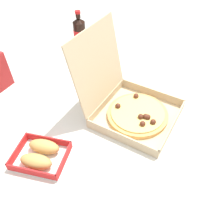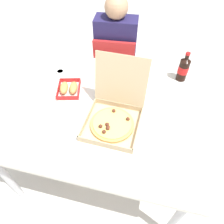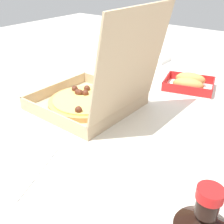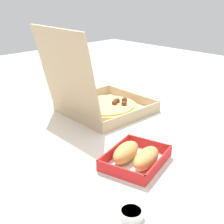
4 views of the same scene
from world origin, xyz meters
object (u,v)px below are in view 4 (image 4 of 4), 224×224
Objects in this scene: pizza_box_open at (100,101)px; dipping_sauce_cup at (131,214)px; bread_side_box at (136,157)px; paper_menu at (44,95)px.

pizza_box_open reaches higher than dipping_sauce_cup.
pizza_box_open is 7.09× the size of dipping_sauce_cup.
bread_side_box is at bearing 152.55° from pizza_box_open.
pizza_box_open is 0.42m from bread_side_box.
paper_menu is (0.73, -0.15, -0.02)m from bread_side_box.
paper_menu is 3.75× the size of dipping_sauce_cup.
bread_side_box reaches higher than dipping_sauce_cup.
paper_menu is 0.92m from dipping_sauce_cup.
paper_menu is (0.36, 0.04, -0.05)m from pizza_box_open.
dipping_sauce_cup is at bearing 129.05° from bread_side_box.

